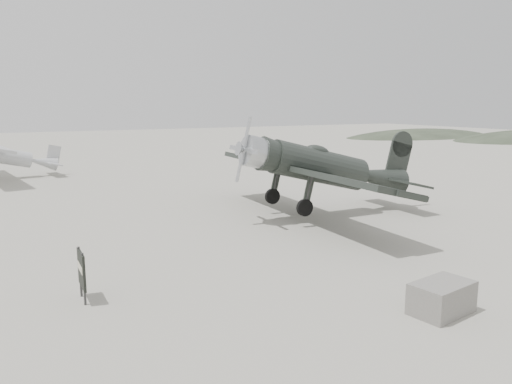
# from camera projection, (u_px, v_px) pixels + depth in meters

# --- Properties ---
(ground) EXTENTS (160.00, 160.00, 0.00)m
(ground) POSITION_uv_depth(u_px,v_px,m) (253.00, 249.00, 17.14)
(ground) COLOR #9E9B8C
(ground) RESTS_ON ground
(hill_northeast) EXTENTS (32.00, 16.00, 5.20)m
(hill_northeast) POSITION_uv_depth(u_px,v_px,m) (421.00, 136.00, 75.14)
(hill_northeast) COLOR #2F3627
(hill_northeast) RESTS_ON ground
(lowwing_monoplane) EXTENTS (8.92, 12.40, 4.02)m
(lowwing_monoplane) POSITION_uv_depth(u_px,v_px,m) (326.00, 168.00, 21.87)
(lowwing_monoplane) COLOR black
(lowwing_monoplane) RESTS_ON ground
(equipment_block) EXTENTS (1.65, 1.18, 0.76)m
(equipment_block) POSITION_uv_depth(u_px,v_px,m) (442.00, 298.00, 11.84)
(equipment_block) COLOR slate
(equipment_block) RESTS_ON ground
(sign_board) EXTENTS (0.08, 0.92, 1.33)m
(sign_board) POSITION_uv_depth(u_px,v_px,m) (82.00, 270.00, 12.51)
(sign_board) COLOR #333333
(sign_board) RESTS_ON ground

